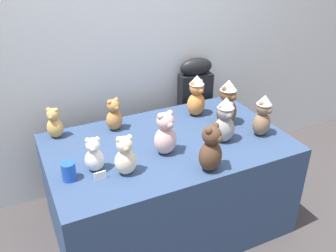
# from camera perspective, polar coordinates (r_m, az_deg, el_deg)

# --- Properties ---
(ground_plane) EXTENTS (10.00, 10.00, 0.00)m
(ground_plane) POSITION_cam_1_polar(r_m,az_deg,el_deg) (2.68, 2.41, -18.13)
(ground_plane) COLOR #3D3838
(wall_back) EXTENTS (7.00, 0.08, 2.60)m
(wall_back) POSITION_cam_1_polar(r_m,az_deg,el_deg) (2.83, -6.62, 15.00)
(wall_back) COLOR silver
(wall_back) RESTS_ON ground_plane
(display_table) EXTENTS (1.59, 0.97, 0.71)m
(display_table) POSITION_cam_1_polar(r_m,az_deg,el_deg) (2.61, 0.00, -9.18)
(display_table) COLOR navy
(display_table) RESTS_ON ground_plane
(instrument_case) EXTENTS (0.29, 0.15, 1.03)m
(instrument_case) POSITION_cam_1_polar(r_m,az_deg,el_deg) (3.20, 4.16, 1.89)
(instrument_case) COLOR black
(instrument_case) RESTS_ON ground_plane
(teddy_bear_cocoa) EXTENTS (0.19, 0.18, 0.29)m
(teddy_bear_cocoa) POSITION_cam_1_polar(r_m,az_deg,el_deg) (2.09, 6.76, -3.66)
(teddy_bear_cocoa) COLOR #4C3323
(teddy_bear_cocoa) RESTS_ON display_table
(teddy_bear_ginger) EXTENTS (0.16, 0.15, 0.32)m
(teddy_bear_ginger) POSITION_cam_1_polar(r_m,az_deg,el_deg) (2.71, 4.49, 4.73)
(teddy_bear_ginger) COLOR #D17F3D
(teddy_bear_ginger) RESTS_ON display_table
(teddy_bear_snow) EXTENTS (0.13, 0.12, 0.22)m
(teddy_bear_snow) POSITION_cam_1_polar(r_m,az_deg,el_deg) (2.13, -11.53, -4.53)
(teddy_bear_snow) COLOR white
(teddy_bear_snow) RESTS_ON display_table
(teddy_bear_honey) EXTENTS (0.15, 0.14, 0.22)m
(teddy_bear_honey) POSITION_cam_1_polar(r_m,az_deg,el_deg) (2.54, -17.42, 0.36)
(teddy_bear_honey) COLOR tan
(teddy_bear_honey) RESTS_ON display_table
(teddy_bear_blush) EXTENTS (0.17, 0.15, 0.29)m
(teddy_bear_blush) POSITION_cam_1_polar(r_m,az_deg,el_deg) (2.23, -0.40, -1.30)
(teddy_bear_blush) COLOR beige
(teddy_bear_blush) RESTS_ON display_table
(teddy_bear_cream) EXTENTS (0.14, 0.12, 0.25)m
(teddy_bear_cream) POSITION_cam_1_polar(r_m,az_deg,el_deg) (2.07, -6.72, -4.75)
(teddy_bear_cream) COLOR beige
(teddy_bear_cream) RESTS_ON display_table
(teddy_bear_chestnut) EXTENTS (0.18, 0.16, 0.34)m
(teddy_bear_chestnut) POSITION_cam_1_polar(r_m,az_deg,el_deg) (2.60, 9.30, 3.58)
(teddy_bear_chestnut) COLOR brown
(teddy_bear_chestnut) RESTS_ON display_table
(teddy_bear_ash) EXTENTS (0.15, 0.13, 0.32)m
(teddy_bear_ash) POSITION_cam_1_polar(r_m,az_deg,el_deg) (2.38, 8.91, 0.88)
(teddy_bear_ash) COLOR gray
(teddy_bear_ash) RESTS_ON display_table
(teddy_bear_mocha) EXTENTS (0.16, 0.15, 0.29)m
(teddy_bear_mocha) POSITION_cam_1_polar(r_m,az_deg,el_deg) (2.51, 14.64, 1.56)
(teddy_bear_mocha) COLOR #7F6047
(teddy_bear_mocha) RESTS_ON display_table
(teddy_bear_caramel) EXTENTS (0.15, 0.13, 0.24)m
(teddy_bear_caramel) POSITION_cam_1_polar(r_m,az_deg,el_deg) (2.54, -8.46, 1.66)
(teddy_bear_caramel) COLOR #B27A42
(teddy_bear_caramel) RESTS_ON display_table
(party_cup_blue) EXTENTS (0.08, 0.08, 0.11)m
(party_cup_blue) POSITION_cam_1_polar(r_m,az_deg,el_deg) (2.11, -15.32, -6.89)
(party_cup_blue) COLOR blue
(party_cup_blue) RESTS_ON display_table
(name_card_front_left) EXTENTS (0.07, 0.01, 0.05)m
(name_card_front_left) POSITION_cam_1_polar(r_m,az_deg,el_deg) (2.09, -10.61, -7.66)
(name_card_front_left) COLOR white
(name_card_front_left) RESTS_ON display_table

